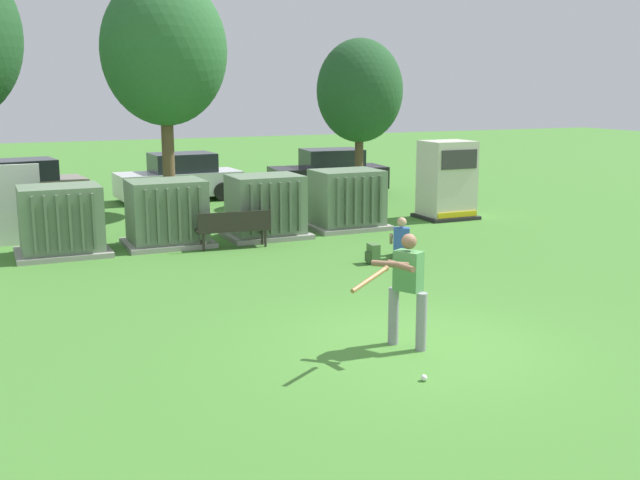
{
  "coord_description": "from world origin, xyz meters",
  "views": [
    {
      "loc": [
        -5.83,
        -9.33,
        3.85
      ],
      "look_at": [
        -0.08,
        3.5,
        1.0
      ],
      "focal_mm": 42.49,
      "sensor_mm": 36.0,
      "label": 1
    }
  ],
  "objects_px": {
    "transformer_mid_east": "(266,207)",
    "batter": "(406,285)",
    "sports_ball": "(424,378)",
    "parked_car_right_of_center": "(180,178)",
    "transformer_west": "(61,222)",
    "generator_enclosure": "(447,180)",
    "backpack": "(373,254)",
    "parked_car_rightmost": "(329,173)",
    "transformer_mid_west": "(167,214)",
    "park_bench": "(234,227)",
    "transformer_east": "(347,200)",
    "seated_spectator": "(401,242)",
    "parked_car_left_of_center": "(17,187)"
  },
  "relations": [
    {
      "from": "transformer_mid_west",
      "to": "park_bench",
      "type": "bearing_deg",
      "value": -36.8
    },
    {
      "from": "transformer_mid_west",
      "to": "batter",
      "type": "xyz_separation_m",
      "value": [
        1.52,
        -8.94,
        0.19
      ]
    },
    {
      "from": "transformer_west",
      "to": "batter",
      "type": "distance_m",
      "value": 9.73
    },
    {
      "from": "transformer_mid_east",
      "to": "transformer_mid_west",
      "type": "bearing_deg",
      "value": -179.85
    },
    {
      "from": "transformer_west",
      "to": "transformer_east",
      "type": "distance_m",
      "value": 7.56
    },
    {
      "from": "parked_car_left_of_center",
      "to": "seated_spectator",
      "type": "bearing_deg",
      "value": -54.56
    },
    {
      "from": "transformer_mid_west",
      "to": "transformer_mid_east",
      "type": "distance_m",
      "value": 2.58
    },
    {
      "from": "backpack",
      "to": "parked_car_rightmost",
      "type": "bearing_deg",
      "value": 70.11
    },
    {
      "from": "generator_enclosure",
      "to": "backpack",
      "type": "distance_m",
      "value": 6.54
    },
    {
      "from": "batter",
      "to": "transformer_west",
      "type": "bearing_deg",
      "value": 114.36
    },
    {
      "from": "transformer_mid_east",
      "to": "batter",
      "type": "height_order",
      "value": "batter"
    },
    {
      "from": "transformer_mid_west",
      "to": "sports_ball",
      "type": "bearing_deg",
      "value": -83.89
    },
    {
      "from": "transformer_mid_east",
      "to": "seated_spectator",
      "type": "xyz_separation_m",
      "value": [
        1.98,
        -3.59,
        -0.41
      ]
    },
    {
      "from": "sports_ball",
      "to": "backpack",
      "type": "height_order",
      "value": "backpack"
    },
    {
      "from": "transformer_mid_east",
      "to": "sports_ball",
      "type": "height_order",
      "value": "transformer_mid_east"
    },
    {
      "from": "parked_car_left_of_center",
      "to": "park_bench",
      "type": "bearing_deg",
      "value": -61.35
    },
    {
      "from": "seated_spectator",
      "to": "sports_ball",
      "type": "bearing_deg",
      "value": -117.79
    },
    {
      "from": "transformer_west",
      "to": "park_bench",
      "type": "relative_size",
      "value": 1.15
    },
    {
      "from": "generator_enclosure",
      "to": "transformer_mid_east",
      "type": "bearing_deg",
      "value": -174.9
    },
    {
      "from": "sports_ball",
      "to": "seated_spectator",
      "type": "bearing_deg",
      "value": 62.21
    },
    {
      "from": "sports_ball",
      "to": "parked_car_left_of_center",
      "type": "bearing_deg",
      "value": 103.58
    },
    {
      "from": "generator_enclosure",
      "to": "seated_spectator",
      "type": "distance_m",
      "value": 5.74
    },
    {
      "from": "transformer_mid_west",
      "to": "transformer_mid_east",
      "type": "relative_size",
      "value": 1.0
    },
    {
      "from": "sports_ball",
      "to": "parked_car_right_of_center",
      "type": "distance_m",
      "value": 17.65
    },
    {
      "from": "sports_ball",
      "to": "parked_car_left_of_center",
      "type": "relative_size",
      "value": 0.02
    },
    {
      "from": "parked_car_right_of_center",
      "to": "backpack",
      "type": "bearing_deg",
      "value": -82.14
    },
    {
      "from": "transformer_mid_east",
      "to": "backpack",
      "type": "height_order",
      "value": "transformer_mid_east"
    },
    {
      "from": "sports_ball",
      "to": "parked_car_right_of_center",
      "type": "xyz_separation_m",
      "value": [
        1.06,
        17.61,
        0.71
      ]
    },
    {
      "from": "transformer_west",
      "to": "parked_car_right_of_center",
      "type": "bearing_deg",
      "value": 58.31
    },
    {
      "from": "transformer_mid_east",
      "to": "parked_car_rightmost",
      "type": "relative_size",
      "value": 0.48
    },
    {
      "from": "generator_enclosure",
      "to": "parked_car_left_of_center",
      "type": "bearing_deg",
      "value": 150.15
    },
    {
      "from": "sports_ball",
      "to": "parked_car_rightmost",
      "type": "bearing_deg",
      "value": 69.18
    },
    {
      "from": "transformer_mid_west",
      "to": "transformer_east",
      "type": "distance_m",
      "value": 5.07
    },
    {
      "from": "transformer_mid_west",
      "to": "transformer_mid_east",
      "type": "bearing_deg",
      "value": 0.15
    },
    {
      "from": "transformer_mid_west",
      "to": "parked_car_rightmost",
      "type": "distance_m",
      "value": 10.25
    },
    {
      "from": "batter",
      "to": "seated_spectator",
      "type": "distance_m",
      "value": 6.18
    },
    {
      "from": "backpack",
      "to": "seated_spectator",
      "type": "bearing_deg",
      "value": 15.72
    },
    {
      "from": "parked_car_rightmost",
      "to": "sports_ball",
      "type": "bearing_deg",
      "value": -110.82
    },
    {
      "from": "batter",
      "to": "seated_spectator",
      "type": "height_order",
      "value": "batter"
    },
    {
      "from": "transformer_mid_west",
      "to": "seated_spectator",
      "type": "relative_size",
      "value": 2.18
    },
    {
      "from": "transformer_east",
      "to": "parked_car_rightmost",
      "type": "xyz_separation_m",
      "value": [
        2.52,
        6.64,
        -0.04
      ]
    },
    {
      "from": "transformer_east",
      "to": "transformer_west",
      "type": "bearing_deg",
      "value": -177.46
    },
    {
      "from": "transformer_mid_east",
      "to": "batter",
      "type": "bearing_deg",
      "value": -96.77
    },
    {
      "from": "transformer_east",
      "to": "batter",
      "type": "relative_size",
      "value": 1.21
    },
    {
      "from": "transformer_east",
      "to": "backpack",
      "type": "relative_size",
      "value": 4.77
    },
    {
      "from": "transformer_mid_west",
      "to": "seated_spectator",
      "type": "bearing_deg",
      "value": -38.17
    },
    {
      "from": "transformer_mid_west",
      "to": "generator_enclosure",
      "type": "xyz_separation_m",
      "value": [
        8.49,
        0.53,
        0.35
      ]
    },
    {
      "from": "park_bench",
      "to": "parked_car_left_of_center",
      "type": "relative_size",
      "value": 0.42
    },
    {
      "from": "transformer_west",
      "to": "transformer_mid_west",
      "type": "distance_m",
      "value": 2.49
    },
    {
      "from": "transformer_mid_east",
      "to": "parked_car_right_of_center",
      "type": "relative_size",
      "value": 0.49
    }
  ]
}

